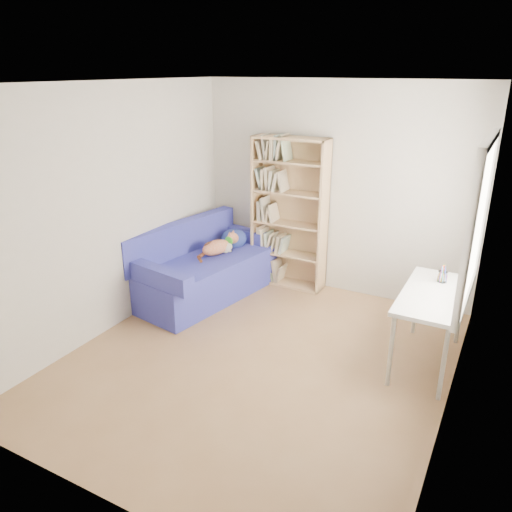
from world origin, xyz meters
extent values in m
plane|color=olive|center=(0.00, 0.00, 0.00)|extent=(4.00, 4.00, 0.00)
cube|color=silver|center=(0.00, 2.00, 1.30)|extent=(3.50, 0.04, 2.60)
cube|color=silver|center=(0.00, -2.00, 1.30)|extent=(3.50, 0.04, 2.60)
cube|color=silver|center=(-1.75, 0.00, 1.30)|extent=(0.04, 4.00, 2.60)
cube|color=silver|center=(1.75, 0.00, 1.30)|extent=(0.04, 4.00, 2.60)
cube|color=white|center=(0.00, 0.00, 2.60)|extent=(3.50, 4.00, 0.04)
cube|color=white|center=(1.75, 0.60, 1.50)|extent=(0.01, 1.20, 1.30)
cube|color=navy|center=(-1.29, 1.00, 0.23)|extent=(1.19, 1.98, 0.46)
cube|color=navy|center=(-1.65, 1.00, 0.69)|extent=(0.49, 1.86, 0.45)
cube|color=navy|center=(-1.29, 1.85, 0.57)|extent=(0.89, 0.32, 0.21)
cube|color=navy|center=(-1.29, 0.15, 0.57)|extent=(0.89, 0.32, 0.21)
cube|color=navy|center=(-1.27, 1.00, 0.49)|extent=(1.14, 1.83, 0.05)
ellipsoid|color=#2C3E90|center=(-1.22, 1.60, 0.59)|extent=(0.33, 0.37, 0.25)
ellipsoid|color=#B03A14|center=(-1.23, 1.18, 0.60)|extent=(0.30, 0.47, 0.18)
ellipsoid|color=silver|center=(-1.17, 1.30, 0.58)|extent=(0.17, 0.21, 0.11)
ellipsoid|color=#361A0E|center=(-1.26, 1.13, 0.64)|extent=(0.17, 0.24, 0.08)
sphere|color=#B03A14|center=(-1.21, 1.49, 0.64)|extent=(0.16, 0.16, 0.16)
cone|color=#B03A14|center=(-1.23, 1.53, 0.71)|extent=(0.07, 0.07, 0.08)
cone|color=#B03A14|center=(-1.23, 1.45, 0.71)|extent=(0.07, 0.07, 0.08)
cylinder|color=green|center=(-1.22, 1.41, 0.62)|extent=(0.13, 0.06, 0.12)
cylinder|color=#361A0E|center=(-1.25, 0.93, 0.56)|extent=(0.08, 0.17, 0.06)
cube|color=tan|center=(-1.00, 1.83, 0.97)|extent=(0.03, 0.30, 1.93)
cube|color=tan|center=(-0.06, 1.83, 0.97)|extent=(0.03, 0.30, 1.93)
cube|color=tan|center=(-0.53, 1.83, 1.92)|extent=(0.97, 0.30, 0.03)
cube|color=tan|center=(-0.53, 1.83, 0.01)|extent=(0.97, 0.30, 0.03)
cube|color=tan|center=(-0.53, 1.97, 0.97)|extent=(0.97, 0.02, 1.93)
cube|color=silver|center=(1.46, 0.73, 0.73)|extent=(0.55, 1.19, 0.04)
cylinder|color=silver|center=(1.68, 1.27, 0.35)|extent=(0.04, 0.04, 0.71)
cylinder|color=silver|center=(1.68, 0.18, 0.35)|extent=(0.04, 0.04, 0.71)
cylinder|color=silver|center=(1.23, 1.27, 0.35)|extent=(0.04, 0.04, 0.71)
cylinder|color=silver|center=(1.23, 0.18, 0.35)|extent=(0.04, 0.04, 0.71)
cylinder|color=white|center=(1.48, 1.03, 0.80)|extent=(0.09, 0.09, 0.11)
camera|label=1|loc=(1.99, -3.77, 2.71)|focal=35.00mm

